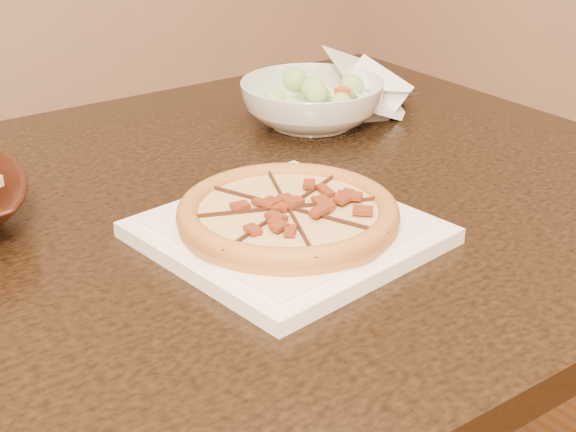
% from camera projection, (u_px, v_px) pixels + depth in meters
% --- Properties ---
extents(dining_table, '(1.51, 1.01, 0.75)m').
position_uv_depth(dining_table, '(146.00, 293.00, 0.99)').
color(dining_table, black).
rests_on(dining_table, floor).
extents(plate, '(0.30, 0.30, 0.02)m').
position_uv_depth(plate, '(288.00, 231.00, 0.91)').
color(plate, white).
rests_on(plate, dining_table).
extents(pizza, '(0.25, 0.25, 0.03)m').
position_uv_depth(pizza, '(288.00, 213.00, 0.90)').
color(pizza, '#C56630').
rests_on(pizza, plate).
extents(salad_bowl, '(0.27, 0.27, 0.07)m').
position_uv_depth(salad_bowl, '(312.00, 103.00, 1.26)').
color(salad_bowl, silver).
rests_on(salad_bowl, dining_table).
extents(salad, '(0.09, 0.12, 0.04)m').
position_uv_depth(salad, '(312.00, 71.00, 1.23)').
color(salad, '#A9BF8A').
rests_on(salad, salad_bowl).
extents(cling_film, '(0.19, 0.17, 0.05)m').
position_uv_depth(cling_film, '(371.00, 96.00, 1.32)').
color(cling_film, white).
rests_on(cling_film, dining_table).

